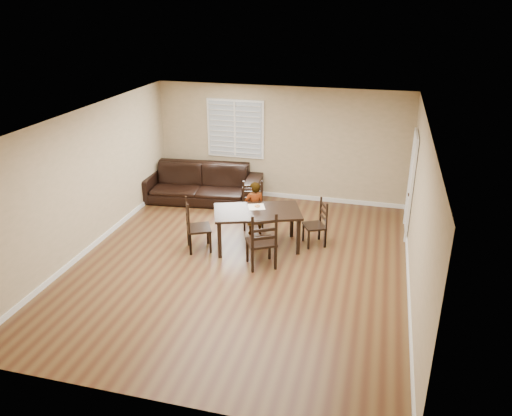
# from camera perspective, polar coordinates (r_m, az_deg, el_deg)

# --- Properties ---
(ground) EXTENTS (7.00, 7.00, 0.00)m
(ground) POSITION_cam_1_polar(r_m,az_deg,el_deg) (9.25, -1.84, -6.46)
(ground) COLOR brown
(ground) RESTS_ON ground
(room) EXTENTS (6.04, 7.04, 2.72)m
(room) POSITION_cam_1_polar(r_m,az_deg,el_deg) (8.67, -1.43, 4.54)
(room) COLOR tan
(room) RESTS_ON ground
(dining_table) EXTENTS (1.86, 1.43, 0.77)m
(dining_table) POSITION_cam_1_polar(r_m,az_deg,el_deg) (9.59, 0.14, -0.79)
(dining_table) COLOR black
(dining_table) RESTS_ON ground
(chair_near) EXTENTS (0.54, 0.52, 0.98)m
(chair_near) POSITION_cam_1_polar(r_m,az_deg,el_deg) (10.64, -0.37, 0.28)
(chair_near) COLOR black
(chair_near) RESTS_ON ground
(chair_far) EXTENTS (0.65, 0.64, 1.09)m
(chair_far) POSITION_cam_1_polar(r_m,az_deg,el_deg) (8.88, 0.82, -4.16)
(chair_far) COLOR black
(chair_far) RESTS_ON ground
(chair_left) EXTENTS (0.60, 0.62, 1.05)m
(chair_left) POSITION_cam_1_polar(r_m,az_deg,el_deg) (9.64, -7.31, -2.23)
(chair_left) COLOR black
(chair_left) RESTS_ON ground
(chair_right) EXTENTS (0.53, 0.55, 0.93)m
(chair_right) POSITION_cam_1_polar(r_m,az_deg,el_deg) (9.90, 7.31, -1.87)
(chair_right) COLOR black
(chair_right) RESTS_ON ground
(child) EXTENTS (0.50, 0.44, 1.14)m
(child) POSITION_cam_1_polar(r_m,az_deg,el_deg) (10.18, -0.18, -0.03)
(child) COLOR gray
(child) RESTS_ON ground
(napkin) EXTENTS (0.40, 0.40, 0.00)m
(napkin) POSITION_cam_1_polar(r_m,az_deg,el_deg) (9.73, 0.04, 0.13)
(napkin) COLOR #F1E5CF
(napkin) RESTS_ON dining_table
(donut) EXTENTS (0.11, 0.11, 0.04)m
(donut) POSITION_cam_1_polar(r_m,az_deg,el_deg) (9.72, 0.16, 0.27)
(donut) COLOR #C78447
(donut) RESTS_ON napkin
(sofa) EXTENTS (3.03, 1.43, 0.86)m
(sofa) POSITION_cam_1_polar(r_m,az_deg,el_deg) (12.05, -6.43, 2.83)
(sofa) COLOR black
(sofa) RESTS_ON ground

